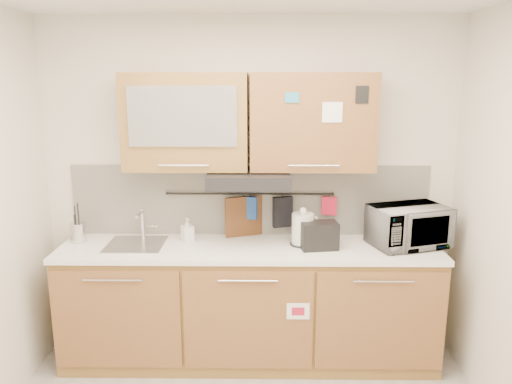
{
  "coord_description": "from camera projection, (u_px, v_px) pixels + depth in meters",
  "views": [
    {
      "loc": [
        0.1,
        -2.34,
        2.13
      ],
      "look_at": [
        0.05,
        1.05,
        1.36
      ],
      "focal_mm": 35.0,
      "sensor_mm": 36.0,
      "label": 1
    }
  ],
  "objects": [
    {
      "name": "wall_back",
      "position": [
        250.0,
        187.0,
        3.93
      ],
      "size": [
        3.2,
        0.0,
        3.2
      ],
      "primitive_type": "plane",
      "rotation": [
        1.57,
        0.0,
        0.0
      ],
      "color": "silver",
      "rests_on": "ground"
    },
    {
      "name": "base_cabinet",
      "position": [
        249.0,
        310.0,
        3.83
      ],
      "size": [
        2.8,
        0.64,
        0.88
      ],
      "color": "olive",
      "rests_on": "floor"
    },
    {
      "name": "countertop",
      "position": [
        249.0,
        249.0,
        3.72
      ],
      "size": [
        2.82,
        0.62,
        0.04
      ],
      "primitive_type": "cube",
      "color": "white",
      "rests_on": "base_cabinet"
    },
    {
      "name": "backsplash",
      "position": [
        250.0,
        200.0,
        3.94
      ],
      "size": [
        2.8,
        0.02,
        0.56
      ],
      "primitive_type": "cube",
      "color": "silver",
      "rests_on": "countertop"
    },
    {
      "name": "upper_cabinets",
      "position": [
        248.0,
        122.0,
        3.64
      ],
      "size": [
        1.82,
        0.37,
        0.7
      ],
      "color": "olive",
      "rests_on": "wall_back"
    },
    {
      "name": "range_hood",
      "position": [
        249.0,
        179.0,
        3.66
      ],
      "size": [
        0.6,
        0.46,
        0.1
      ],
      "primitive_type": "cube",
      "color": "black",
      "rests_on": "upper_cabinets"
    },
    {
      "name": "sink",
      "position": [
        136.0,
        244.0,
        3.74
      ],
      "size": [
        0.42,
        0.4,
        0.26
      ],
      "color": "silver",
      "rests_on": "countertop"
    },
    {
      "name": "utensil_rail",
      "position": [
        250.0,
        194.0,
        3.89
      ],
      "size": [
        1.3,
        0.02,
        0.02
      ],
      "primitive_type": "cylinder",
      "rotation": [
        0.0,
        1.57,
        0.0
      ],
      "color": "black",
      "rests_on": "backsplash"
    },
    {
      "name": "utensil_crock",
      "position": [
        79.0,
        232.0,
        3.79
      ],
      "size": [
        0.13,
        0.13,
        0.3
      ],
      "rotation": [
        0.0,
        0.0,
        -0.12
      ],
      "color": "silver",
      "rests_on": "countertop"
    },
    {
      "name": "kettle",
      "position": [
        303.0,
        230.0,
        3.72
      ],
      "size": [
        0.22,
        0.21,
        0.29
      ],
      "rotation": [
        0.0,
        0.0,
        0.36
      ],
      "color": "silver",
      "rests_on": "countertop"
    },
    {
      "name": "toaster",
      "position": [
        319.0,
        235.0,
        3.63
      ],
      "size": [
        0.28,
        0.2,
        0.2
      ],
      "rotation": [
        0.0,
        0.0,
        0.15
      ],
      "color": "black",
      "rests_on": "countertop"
    },
    {
      "name": "microwave",
      "position": [
        409.0,
        226.0,
        3.69
      ],
      "size": [
        0.63,
        0.52,
        0.3
      ],
      "primitive_type": "imported",
      "rotation": [
        0.0,
        0.0,
        0.32
      ],
      "color": "#999999",
      "rests_on": "countertop"
    },
    {
      "name": "soap_bottle",
      "position": [
        187.0,
        230.0,
        3.81
      ],
      "size": [
        0.11,
        0.11,
        0.18
      ],
      "primitive_type": "imported",
      "rotation": [
        0.0,
        0.0,
        0.54
      ],
      "color": "#999999",
      "rests_on": "countertop"
    },
    {
      "name": "cutting_board",
      "position": [
        244.0,
        220.0,
        3.92
      ],
      "size": [
        0.29,
        0.13,
        0.37
      ],
      "primitive_type": "cube",
      "rotation": [
        0.0,
        0.0,
        0.36
      ],
      "color": "brown",
      "rests_on": "utensil_rail"
    },
    {
      "name": "oven_mitt",
      "position": [
        250.0,
        208.0,
        3.9
      ],
      "size": [
        0.11,
        0.06,
        0.18
      ],
      "primitive_type": "cube",
      "rotation": [
        0.0,
        0.0,
        -0.37
      ],
      "color": "navy",
      "rests_on": "utensil_rail"
    },
    {
      "name": "dark_pouch",
      "position": [
        283.0,
        212.0,
        3.9
      ],
      "size": [
        0.16,
        0.09,
        0.24
      ],
      "primitive_type": "cube",
      "rotation": [
        0.0,
        0.0,
        0.35
      ],
      "color": "black",
      "rests_on": "utensil_rail"
    },
    {
      "name": "pot_holder",
      "position": [
        329.0,
        206.0,
        3.89
      ],
      "size": [
        0.12,
        0.04,
        0.14
      ],
      "primitive_type": "cube",
      "rotation": [
        0.0,
        0.0,
        -0.18
      ],
      "color": "red",
      "rests_on": "utensil_rail"
    }
  ]
}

